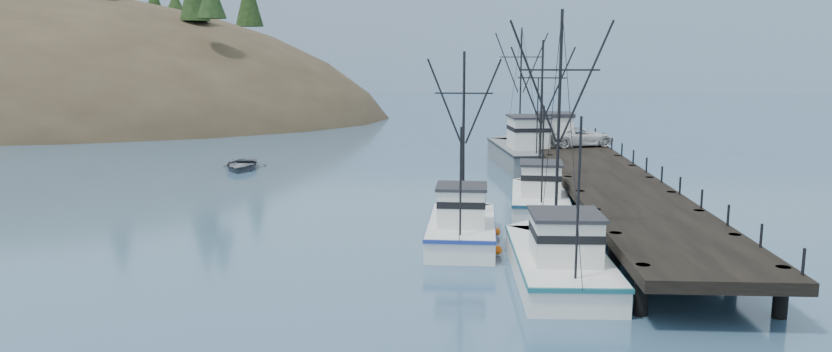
{
  "coord_description": "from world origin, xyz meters",
  "views": [
    {
      "loc": [
        4.39,
        -31.62,
        10.03
      ],
      "look_at": [
        1.77,
        12.62,
        2.5
      ],
      "focal_mm": 32.0,
      "sensor_mm": 36.0,
      "label": 1
    }
  ],
  "objects_px": {
    "trawler_near": "(558,259)",
    "motorboat": "(241,169)",
    "pier": "(608,181)",
    "trawler_far": "(539,197)",
    "pier_shed": "(555,129)",
    "work_vessel": "(523,152)",
    "trawler_mid": "(462,226)",
    "pickup_truck": "(580,137)"
  },
  "relations": [
    {
      "from": "trawler_near",
      "to": "motorboat",
      "type": "height_order",
      "value": "trawler_near"
    },
    {
      "from": "trawler_near",
      "to": "pier",
      "type": "bearing_deg",
      "value": 71.38
    },
    {
      "from": "pier",
      "to": "trawler_far",
      "type": "bearing_deg",
      "value": -166.92
    },
    {
      "from": "pier",
      "to": "pier_shed",
      "type": "relative_size",
      "value": 13.75
    },
    {
      "from": "work_vessel",
      "to": "pier_shed",
      "type": "xyz_separation_m",
      "value": [
        2.59,
        -1.05,
        2.19
      ]
    },
    {
      "from": "trawler_near",
      "to": "pier_shed",
      "type": "distance_m",
      "value": 31.57
    },
    {
      "from": "trawler_mid",
      "to": "trawler_far",
      "type": "relative_size",
      "value": 0.94
    },
    {
      "from": "pier_shed",
      "to": "motorboat",
      "type": "relative_size",
      "value": 0.59
    },
    {
      "from": "trawler_near",
      "to": "pickup_truck",
      "type": "relative_size",
      "value": 2.1
    },
    {
      "from": "trawler_near",
      "to": "trawler_far",
      "type": "xyz_separation_m",
      "value": [
        0.64,
        14.21,
        0.0
      ]
    },
    {
      "from": "pier_shed",
      "to": "motorboat",
      "type": "xyz_separation_m",
      "value": [
        -26.71,
        -2.14,
        -3.42
      ]
    },
    {
      "from": "trawler_mid",
      "to": "trawler_near",
      "type": "bearing_deg",
      "value": -54.39
    },
    {
      "from": "pier",
      "to": "pier_shed",
      "type": "bearing_deg",
      "value": 95.36
    },
    {
      "from": "pier",
      "to": "trawler_near",
      "type": "relative_size",
      "value": 3.62
    },
    {
      "from": "trawler_mid",
      "to": "pickup_truck",
      "type": "xyz_separation_m",
      "value": [
        10.06,
        24.83,
        1.99
      ]
    },
    {
      "from": "trawler_mid",
      "to": "pier_shed",
      "type": "xyz_separation_m",
      "value": [
        7.93,
        25.26,
        2.6
      ]
    },
    {
      "from": "trawler_far",
      "to": "pier",
      "type": "bearing_deg",
      "value": 13.08
    },
    {
      "from": "trawler_far",
      "to": "pier_shed",
      "type": "distance_m",
      "value": 17.5
    },
    {
      "from": "trawler_near",
      "to": "motorboat",
      "type": "relative_size",
      "value": 2.25
    },
    {
      "from": "trawler_mid",
      "to": "work_vessel",
      "type": "xyz_separation_m",
      "value": [
        5.34,
        26.32,
        0.41
      ]
    },
    {
      "from": "pier",
      "to": "motorboat",
      "type": "xyz_separation_m",
      "value": [
        -28.21,
        13.86,
        -1.69
      ]
    },
    {
      "from": "work_vessel",
      "to": "pier_shed",
      "type": "relative_size",
      "value": 4.58
    },
    {
      "from": "trawler_near",
      "to": "pickup_truck",
      "type": "distance_m",
      "value": 31.42
    },
    {
      "from": "motorboat",
      "to": "pickup_truck",
      "type": "bearing_deg",
      "value": -2.26
    },
    {
      "from": "trawler_far",
      "to": "pickup_truck",
      "type": "distance_m",
      "value": 17.49
    },
    {
      "from": "trawler_near",
      "to": "pickup_truck",
      "type": "xyz_separation_m",
      "value": [
        5.77,
        30.82,
        1.99
      ]
    },
    {
      "from": "work_vessel",
      "to": "pickup_truck",
      "type": "distance_m",
      "value": 5.19
    },
    {
      "from": "pier",
      "to": "work_vessel",
      "type": "distance_m",
      "value": 17.54
    },
    {
      "from": "pier_shed",
      "to": "trawler_far",
      "type": "bearing_deg",
      "value": -99.98
    },
    {
      "from": "trawler_mid",
      "to": "trawler_far",
      "type": "bearing_deg",
      "value": 59.04
    },
    {
      "from": "pier",
      "to": "trawler_near",
      "type": "distance_m",
      "value": 16.12
    },
    {
      "from": "work_vessel",
      "to": "pier",
      "type": "bearing_deg",
      "value": -76.52
    },
    {
      "from": "pier",
      "to": "trawler_far",
      "type": "height_order",
      "value": "trawler_far"
    },
    {
      "from": "trawler_near",
      "to": "trawler_mid",
      "type": "bearing_deg",
      "value": 125.61
    },
    {
      "from": "pier",
      "to": "work_vessel",
      "type": "relative_size",
      "value": 3.0
    },
    {
      "from": "motorboat",
      "to": "trawler_far",
      "type": "bearing_deg",
      "value": -37.79
    },
    {
      "from": "trawler_near",
      "to": "pier_shed",
      "type": "relative_size",
      "value": 3.8
    },
    {
      "from": "trawler_mid",
      "to": "work_vessel",
      "type": "distance_m",
      "value": 26.86
    },
    {
      "from": "pier",
      "to": "pier_shed",
      "type": "distance_m",
      "value": 16.16
    },
    {
      "from": "trawler_far",
      "to": "motorboat",
      "type": "height_order",
      "value": "trawler_far"
    },
    {
      "from": "trawler_mid",
      "to": "motorboat",
      "type": "relative_size",
      "value": 1.91
    },
    {
      "from": "trawler_near",
      "to": "trawler_far",
      "type": "distance_m",
      "value": 14.22
    }
  ]
}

